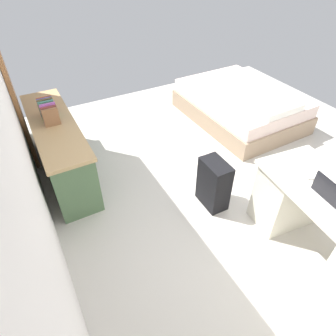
# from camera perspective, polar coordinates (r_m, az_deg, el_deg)

# --- Properties ---
(ground_plane) EXTENTS (5.59, 5.59, 0.00)m
(ground_plane) POSITION_cam_1_polar(r_m,az_deg,el_deg) (3.85, 10.96, -1.40)
(ground_plane) COLOR beige
(wall_back) EXTENTS (4.59, 0.10, 2.58)m
(wall_back) POSITION_cam_1_polar(r_m,az_deg,el_deg) (2.46, -28.26, 5.63)
(wall_back) COLOR white
(wall_back) RESTS_ON ground_plane
(door_wooden) EXTENTS (0.88, 0.05, 2.04)m
(door_wooden) POSITION_cam_1_polar(r_m,az_deg,el_deg) (4.16, -28.54, 14.43)
(door_wooden) COLOR #936038
(door_wooden) RESTS_ON ground_plane
(desk) EXTENTS (1.51, 0.82, 0.74)m
(desk) POSITION_cam_1_polar(r_m,az_deg,el_deg) (3.04, 28.20, -10.20)
(desk) COLOR silver
(desk) RESTS_ON ground_plane
(credenza) EXTENTS (1.80, 0.48, 0.74)m
(credenza) POSITION_cam_1_polar(r_m,az_deg,el_deg) (3.84, -20.26, 3.58)
(credenza) COLOR #4C6B47
(credenza) RESTS_ON ground_plane
(bed) EXTENTS (1.93, 1.44, 0.58)m
(bed) POSITION_cam_1_polar(r_m,az_deg,el_deg) (4.97, 13.85, 11.72)
(bed) COLOR gray
(bed) RESTS_ON ground_plane
(suitcase_black) EXTENTS (0.36, 0.22, 0.58)m
(suitcase_black) POSITION_cam_1_polar(r_m,az_deg,el_deg) (3.27, 8.87, -3.07)
(suitcase_black) COLOR black
(suitcase_black) RESTS_ON ground_plane
(laptop) EXTENTS (0.33, 0.25, 0.21)m
(laptop) POSITION_cam_1_polar(r_m,az_deg,el_deg) (2.76, 29.29, -4.50)
(laptop) COLOR #B7B7BC
(laptop) RESTS_ON desk
(computer_mouse) EXTENTS (0.07, 0.11, 0.03)m
(computer_mouse) POSITION_cam_1_polar(r_m,az_deg,el_deg) (2.92, 26.16, -1.55)
(computer_mouse) COLOR white
(computer_mouse) RESTS_ON desk
(book_row) EXTENTS (0.35, 0.17, 0.23)m
(book_row) POSITION_cam_1_polar(r_m,az_deg,el_deg) (3.67, -22.22, 10.21)
(book_row) COLOR #8B5E3D
(book_row) RESTS_ON credenza
(figurine_small) EXTENTS (0.08, 0.08, 0.11)m
(figurine_small) POSITION_cam_1_polar(r_m,az_deg,el_deg) (4.04, -23.09, 11.81)
(figurine_small) COLOR red
(figurine_small) RESTS_ON credenza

